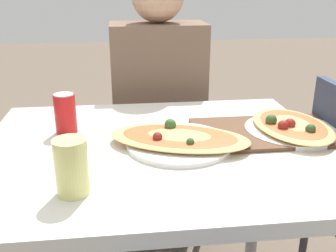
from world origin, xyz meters
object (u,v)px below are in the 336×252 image
at_px(soda_can, 65,113).
at_px(drink_glass, 72,167).
at_px(pizza_second, 292,127).
at_px(dining_table, 157,172).
at_px(chair_far_seated, 157,130).
at_px(pizza_main, 179,139).
at_px(person_seated, 159,91).

height_order(soda_can, drink_glass, drink_glass).
height_order(soda_can, pizza_second, soda_can).
relative_size(dining_table, pizza_second, 2.97).
bearing_deg(soda_can, chair_far_seated, 60.71).
height_order(chair_far_seated, pizza_main, chair_far_seated).
height_order(pizza_main, drink_glass, drink_glass).
relative_size(chair_far_seated, drink_glass, 6.87).
relative_size(chair_far_seated, pizza_main, 1.98).
bearing_deg(pizza_main, soda_can, 156.78).
bearing_deg(dining_table, pizza_second, 6.68).
bearing_deg(drink_glass, dining_table, 49.16).
xyz_separation_m(pizza_main, drink_glass, (-0.28, -0.24, 0.05)).
height_order(person_seated, pizza_second, person_seated).
xyz_separation_m(chair_far_seated, person_seated, (0.00, -0.11, 0.23)).
bearing_deg(chair_far_seated, person_seated, 90.00).
height_order(pizza_main, soda_can, soda_can).
bearing_deg(chair_far_seated, soda_can, 60.71).
bearing_deg(chair_far_seated, dining_table, 84.84).
relative_size(pizza_main, pizza_second, 1.34).
height_order(chair_far_seated, person_seated, person_seated).
bearing_deg(soda_can, drink_glass, -81.04).
bearing_deg(pizza_main, drink_glass, -139.11).
height_order(pizza_main, pizza_second, same).
height_order(dining_table, chair_far_seated, chair_far_seated).
height_order(dining_table, person_seated, person_seated).
xyz_separation_m(dining_table, drink_glass, (-0.21, -0.24, 0.15)).
distance_m(person_seated, soda_can, 0.60).
xyz_separation_m(person_seated, soda_can, (-0.34, -0.49, 0.08)).
bearing_deg(soda_can, pizza_main, -23.22).
bearing_deg(pizza_second, soda_can, 172.79).
bearing_deg(dining_table, person_seated, 83.92).
height_order(person_seated, drink_glass, person_seated).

